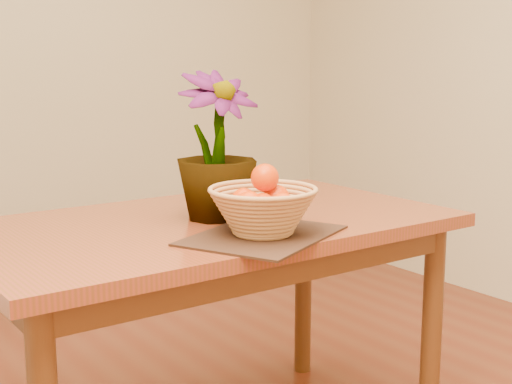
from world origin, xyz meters
TOP-DOWN VIEW (x-y plane):
  - wall_back at (0.00, 2.25)m, footprint 4.00×0.02m
  - table at (0.00, 0.30)m, footprint 1.40×0.80m
  - placemat at (-0.00, 0.04)m, footprint 0.50×0.45m
  - wicker_basket at (-0.00, 0.04)m, footprint 0.29×0.29m
  - orange_pile at (0.00, 0.04)m, footprint 0.19×0.18m
  - potted_plant at (0.02, 0.29)m, footprint 0.25×0.25m

SIDE VIEW (x-z plane):
  - table at x=0.00m, z-range 0.29..1.04m
  - placemat at x=0.00m, z-range 0.75..0.76m
  - wicker_basket at x=0.00m, z-range 0.76..0.87m
  - orange_pile at x=0.00m, z-range 0.79..0.92m
  - potted_plant at x=0.02m, z-range 0.75..1.18m
  - wall_back at x=0.00m, z-range 0.00..2.70m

